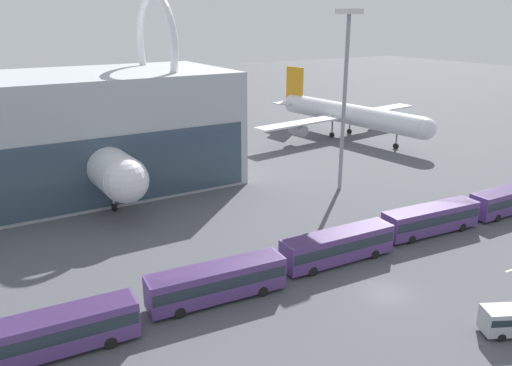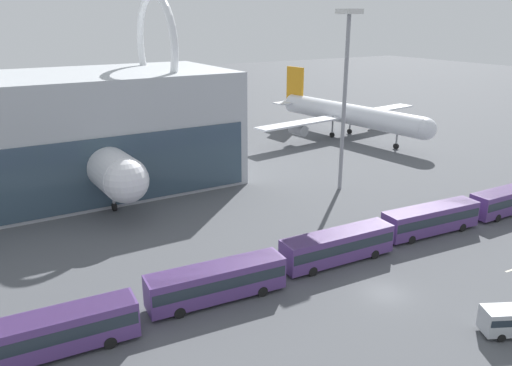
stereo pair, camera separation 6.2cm
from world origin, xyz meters
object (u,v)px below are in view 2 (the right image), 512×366
at_px(airliner_at_gate_near, 83,149).
at_px(floodlight_mast, 346,71).
at_px(shuttle_bus_0, 52,332).
at_px(shuttle_bus_1, 217,280).
at_px(shuttle_bus_3, 431,218).
at_px(airliner_at_gate_far, 344,113).
at_px(shuttle_bus_4, 510,199).
at_px(shuttle_bus_2, 338,245).

distance_m(airliner_at_gate_near, floodlight_mast, 40.01).
xyz_separation_m(shuttle_bus_0, shuttle_bus_1, (14.12, 0.55, 0.00)).
height_order(shuttle_bus_0, shuttle_bus_3, same).
bearing_deg(shuttle_bus_1, airliner_at_gate_far, 45.31).
bearing_deg(shuttle_bus_4, shuttle_bus_3, 178.33).
xyz_separation_m(shuttle_bus_4, floodlight_mast, (-12.77, 18.84, 15.39)).
bearing_deg(shuttle_bus_1, shuttle_bus_2, 5.55).
distance_m(shuttle_bus_3, shuttle_bus_4, 14.14).
xyz_separation_m(airliner_at_gate_near, shuttle_bus_4, (45.00, -39.51, -3.78)).
bearing_deg(shuttle_bus_3, airliner_at_gate_near, 133.27).
height_order(shuttle_bus_3, shuttle_bus_4, same).
distance_m(shuttle_bus_1, shuttle_bus_4, 42.37).
distance_m(airliner_at_gate_far, shuttle_bus_1, 69.43).
bearing_deg(airliner_at_gate_far, shuttle_bus_2, -47.64).
distance_m(airliner_at_gate_near, shuttle_bus_0, 41.47).
relative_size(shuttle_bus_0, shuttle_bus_2, 1.00).
height_order(shuttle_bus_1, shuttle_bus_3, same).
bearing_deg(airliner_at_gate_near, shuttle_bus_3, 35.39).
bearing_deg(floodlight_mast, airliner_at_gate_near, 147.33).
distance_m(shuttle_bus_2, floodlight_mast, 28.43).
xyz_separation_m(shuttle_bus_1, floodlight_mast, (29.59, 18.45, 15.39)).
xyz_separation_m(shuttle_bus_3, floodlight_mast, (1.35, 18.14, 15.39)).
bearing_deg(shuttle_bus_3, airliner_at_gate_far, 66.28).
xyz_separation_m(airliner_at_gate_far, shuttle_bus_3, (-24.35, -44.91, -3.01)).
distance_m(shuttle_bus_1, floodlight_mast, 38.12).
bearing_deg(airliner_at_gate_near, shuttle_bus_0, -19.27).
bearing_deg(shuttle_bus_0, shuttle_bus_4, 3.62).
distance_m(shuttle_bus_4, floodlight_mast, 27.48).
relative_size(shuttle_bus_0, floodlight_mast, 0.51).
bearing_deg(shuttle_bus_2, airliner_at_gate_near, 115.95).
bearing_deg(shuttle_bus_3, shuttle_bus_1, -174.62).
distance_m(shuttle_bus_1, shuttle_bus_3, 28.25).
bearing_deg(airliner_at_gate_near, shuttle_bus_1, 0.74).
height_order(airliner_at_gate_near, shuttle_bus_1, airliner_at_gate_near).
height_order(shuttle_bus_2, shuttle_bus_4, same).
distance_m(airliner_at_gate_far, floodlight_mast, 37.40).
relative_size(shuttle_bus_1, shuttle_bus_4, 1.01).
relative_size(airliner_at_gate_near, airliner_at_gate_far, 0.92).
height_order(airliner_at_gate_far, shuttle_bus_1, airliner_at_gate_far).
relative_size(airliner_at_gate_far, floodlight_mast, 1.76).
relative_size(airliner_at_gate_far, shuttle_bus_3, 3.47).
xyz_separation_m(airliner_at_gate_far, shuttle_bus_1, (-52.60, -45.22, -3.01)).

